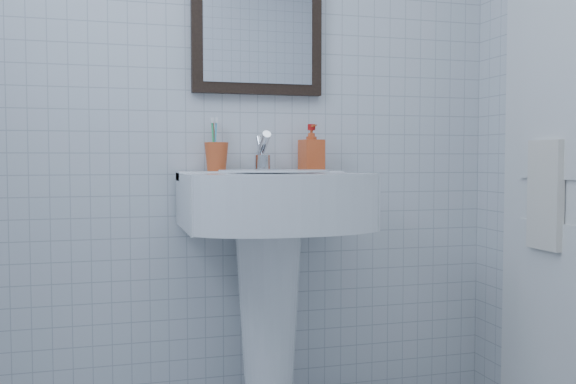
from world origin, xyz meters
name	(u,v)px	position (x,y,z in m)	size (l,w,h in m)	color
wall_back	(222,91)	(0.00, 1.20, 1.25)	(2.20, 0.02, 2.50)	silver
washbasin	(270,258)	(0.13, 0.99, 0.64)	(0.62, 0.46, 0.96)	white
faucet	(263,155)	(0.13, 1.10, 1.01)	(0.06, 0.13, 0.15)	silver
toothbrush_cup	(216,157)	(-0.04, 1.12, 1.00)	(0.09, 0.09, 0.11)	#C94C21
soap_dispenser	(311,148)	(0.33, 1.11, 1.04)	(0.08, 0.08, 0.17)	red
wall_mirror	(258,12)	(0.13, 1.18, 1.55)	(0.50, 0.04, 0.62)	black
towel_ring	(551,143)	(1.06, 0.68, 1.05)	(0.18, 0.18, 0.01)	silver
hand_towel	(545,195)	(1.04, 0.68, 0.87)	(0.03, 0.16, 0.38)	silver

